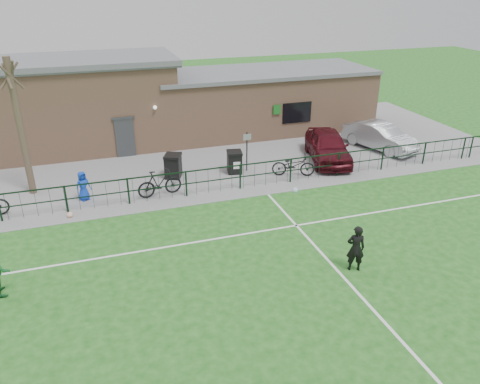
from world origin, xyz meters
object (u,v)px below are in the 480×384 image
object	(u,v)px
car_silver	(380,136)
ball_ground	(70,215)
car_maroon	(328,146)
spectator_child	(83,186)
bicycle_d	(160,183)
bicycle_e	(293,165)
wheelie_bin_right	(234,163)
bare_tree	(21,129)
sign_post	(247,152)
wheelie_bin_left	(173,167)

from	to	relation	value
car_silver	ball_ground	distance (m)	16.93
car_maroon	car_silver	distance (m)	3.74
car_silver	spectator_child	distance (m)	16.08
bicycle_d	ball_ground	world-z (taller)	bicycle_d
bicycle_e	spectator_child	bearing A→B (deg)	108.79
wheelie_bin_right	spectator_child	xyz separation A→B (m)	(-7.16, -0.97, 0.15)
car_maroon	bicycle_e	world-z (taller)	car_maroon
bicycle_d	ball_ground	bearing A→B (deg)	94.51
bare_tree	sign_post	size ratio (longest dim) A/B	3.00
spectator_child	ball_ground	bearing A→B (deg)	-136.77
car_silver	spectator_child	bearing A→B (deg)	168.16
car_maroon	bicycle_d	bearing A→B (deg)	-154.18
sign_post	bare_tree	bearing A→B (deg)	177.14
sign_post	ball_ground	distance (m)	8.85
spectator_child	ball_ground	size ratio (longest dim) A/B	5.45
car_maroon	ball_ground	bearing A→B (deg)	-153.21
car_silver	bicycle_e	size ratio (longest dim) A/B	2.13
sign_post	ball_ground	xyz separation A→B (m)	(-8.44, -2.50, -0.90)
sign_post	bicycle_e	distance (m)	2.39
wheelie_bin_right	car_maroon	bearing A→B (deg)	10.49
sign_post	bicycle_d	bearing A→B (deg)	-160.96
wheelie_bin_right	car_maroon	distance (m)	5.17
spectator_child	ball_ground	xyz separation A→B (m)	(-0.63, -1.50, -0.56)
car_silver	bicycle_d	distance (m)	12.99
car_silver	bicycle_e	world-z (taller)	car_silver
wheelie_bin_right	car_silver	world-z (taller)	car_silver
wheelie_bin_right	ball_ground	size ratio (longest dim) A/B	4.20
bicycle_d	wheelie_bin_left	bearing A→B (deg)	-35.71
wheelie_bin_right	bicycle_d	distance (m)	4.25
wheelie_bin_left	car_silver	distance (m)	11.82
wheelie_bin_right	car_maroon	xyz separation A→B (m)	(5.16, 0.06, 0.29)
wheelie_bin_right	spectator_child	size ratio (longest dim) A/B	0.77
sign_post	bicycle_e	bearing A→B (deg)	-34.81
wheelie_bin_left	car_maroon	world-z (taller)	car_maroon
spectator_child	bicycle_e	bearing A→B (deg)	-26.19
car_maroon	bicycle_d	xyz separation A→B (m)	(-9.11, -1.62, -0.20)
bare_tree	car_maroon	bearing A→B (deg)	-1.86
sign_post	wheelie_bin_left	bearing A→B (deg)	175.08
wheelie_bin_left	sign_post	size ratio (longest dim) A/B	0.54
bicycle_d	spectator_child	distance (m)	3.26
wheelie_bin_left	wheelie_bin_right	size ratio (longest dim) A/B	1.06
bicycle_d	bicycle_e	world-z (taller)	bicycle_d
bicycle_d	ball_ground	distance (m)	3.97
bare_tree	spectator_child	world-z (taller)	bare_tree
bare_tree	bicycle_e	bearing A→B (deg)	-8.76
car_maroon	spectator_child	world-z (taller)	car_maroon
car_silver	bicycle_e	xyz separation A→B (m)	(-6.24, -2.11, -0.18)
car_silver	bicycle_e	distance (m)	6.59
bicycle_d	bicycle_e	distance (m)	6.54
sign_post	car_silver	size ratio (longest dim) A/B	0.46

